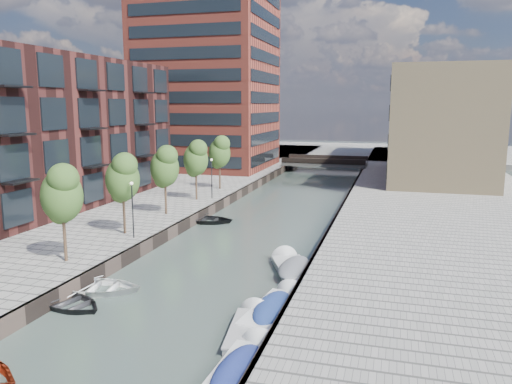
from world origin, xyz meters
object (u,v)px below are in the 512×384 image
at_px(tree_5, 196,157).
at_px(tree_4, 165,165).
at_px(tree_3, 122,176).
at_px(sloop_4, 206,222).
at_px(motorboat_0, 276,308).
at_px(tree_2, 62,192).
at_px(sloop_1, 69,307).
at_px(motorboat_4, 292,268).
at_px(sloop_3, 98,292).
at_px(car, 400,169).
at_px(bridge, 325,163).
at_px(motorboat_2, 250,328).
at_px(tree_6, 219,151).
at_px(motorboat_3, 242,370).

bearing_deg(tree_5, tree_4, -90.00).
height_order(tree_3, tree_5, same).
relative_size(sloop_4, motorboat_0, 0.89).
bearing_deg(tree_2, tree_3, 90.00).
bearing_deg(sloop_1, tree_2, 53.48).
bearing_deg(motorboat_4, sloop_3, -147.27).
height_order(motorboat_4, car, car).
bearing_deg(car, bridge, 134.30).
distance_m(bridge, sloop_1, 58.35).
distance_m(tree_3, motorboat_2, 17.90).
xyz_separation_m(bridge, sloop_3, (-5.12, -55.80, -1.39)).
bearing_deg(tree_6, tree_3, -90.00).
xyz_separation_m(bridge, tree_4, (-8.50, -40.00, 3.92)).
height_order(tree_5, tree_6, same).
distance_m(tree_5, car, 32.51).
bearing_deg(motorboat_4, motorboat_0, -85.80).
bearing_deg(sloop_3, car, -30.53).
bearing_deg(motorboat_4, motorboat_3, -87.31).
height_order(tree_2, sloop_4, tree_2).
bearing_deg(car, tree_6, -149.40).
xyz_separation_m(tree_3, motorboat_2, (13.06, -11.08, -5.22)).
xyz_separation_m(tree_4, motorboat_4, (13.33, -9.41, -5.08)).
xyz_separation_m(tree_6, motorboat_0, (13.80, -29.79, -5.09)).
bearing_deg(motorboat_0, car, 82.76).
bearing_deg(tree_5, bridge, 75.56).
distance_m(tree_6, motorboat_3, 39.00).
distance_m(motorboat_0, motorboat_4, 6.40).
distance_m(tree_4, sloop_1, 19.10).
xyz_separation_m(tree_5, car, (19.93, 25.42, -3.67)).
height_order(sloop_1, sloop_4, sloop_4).
relative_size(sloop_4, motorboat_4, 0.84).
xyz_separation_m(tree_4, sloop_3, (3.38, -15.80, -5.31)).
xyz_separation_m(tree_5, motorboat_4, (13.33, -16.41, -5.08)).
bearing_deg(sloop_1, tree_6, 21.81).
bearing_deg(motorboat_4, sloop_4, 132.45).
height_order(sloop_3, motorboat_0, motorboat_0).
bearing_deg(tree_4, sloop_4, 29.80).
relative_size(motorboat_2, motorboat_4, 0.82).
bearing_deg(tree_2, motorboat_3, -30.09).
bearing_deg(motorboat_2, tree_2, 162.66).
relative_size(tree_6, motorboat_2, 1.23).
distance_m(tree_5, motorboat_4, 21.74).
xyz_separation_m(motorboat_0, motorboat_2, (-0.74, -2.29, -0.13)).
bearing_deg(tree_5, tree_3, -90.00).
distance_m(tree_6, car, 27.39).
distance_m(tree_4, sloop_3, 17.01).
bearing_deg(tree_3, motorboat_0, -32.50).
relative_size(tree_3, motorboat_2, 1.23).
bearing_deg(tree_6, sloop_3, -83.54).
xyz_separation_m(tree_3, tree_6, (0.00, 21.00, 0.00)).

